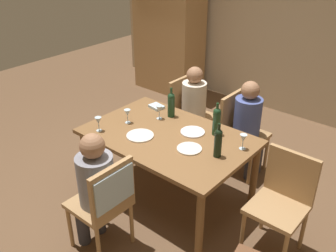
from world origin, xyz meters
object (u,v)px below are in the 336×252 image
object	(u,v)px
person_woman_host	(249,122)
wine_glass_centre	(98,121)
wine_glass_near_right	(159,110)
wine_glass_far	(243,139)
armoire_cabinet	(169,26)
dinner_plate_host	(189,149)
dinner_plate_guest_right	(140,136)
wine_bottle_dark_red	(171,104)
dining_table	(168,142)
wine_bottle_tall_green	(218,142)
chair_far_left	(188,110)
person_man_guest	(95,184)
chair_far_right	(239,128)
chair_near	(107,197)
chair_right_end	(283,197)
person_man_bearded	(196,104)
wine_glass_near_left	(127,113)
wine_bottle_short_olive	(217,120)
dinner_plate_guest_left	(193,132)

from	to	relation	value
person_woman_host	wine_glass_centre	xyz separation A→B (m)	(-0.97, -1.29, 0.20)
wine_glass_near_right	wine_glass_far	distance (m)	0.99
armoire_cabinet	dinner_plate_host	size ratio (longest dim) A/B	9.46
wine_glass_centre	wine_glass_near_right	size ratio (longest dim) A/B	1.00
dinner_plate_guest_right	wine_glass_centre	bearing A→B (deg)	-154.90
wine_bottle_dark_red	dinner_plate_host	xyz separation A→B (m)	(0.56, -0.41, -0.14)
dining_table	wine_bottle_tall_green	xyz separation A→B (m)	(0.58, -0.01, 0.23)
chair_far_left	person_man_guest	distance (m)	1.88
chair_far_right	dinner_plate_guest_right	size ratio (longest dim) A/B	3.44
chair_near	wine_bottle_dark_red	size ratio (longest dim) A/B	2.83
chair_far_left	dinner_plate_host	world-z (taller)	chair_far_left
person_man_guest	wine_glass_near_right	distance (m)	1.17
wine_glass_far	wine_bottle_dark_red	bearing A→B (deg)	174.38
armoire_cabinet	wine_bottle_dark_red	world-z (taller)	armoire_cabinet
person_man_guest	chair_far_right	bearing A→B (deg)	-9.40
armoire_cabinet	dinner_plate_guest_right	size ratio (longest dim) A/B	8.16
chair_right_end	wine_glass_near_right	world-z (taller)	chair_right_end
wine_glass_far	armoire_cabinet	bearing A→B (deg)	141.84
chair_far_left	person_man_bearded	size ratio (longest dim) A/B	0.83
wine_bottle_dark_red	wine_glass_centre	size ratio (longest dim) A/B	2.18
wine_glass_near_right	wine_glass_near_left	bearing A→B (deg)	-123.92
dinner_plate_guest_right	person_man_bearded	bearing A→B (deg)	97.53
armoire_cabinet	chair_far_right	xyz separation A→B (m)	(2.18, -1.37, -0.56)
person_woman_host	wine_glass_far	size ratio (longest dim) A/B	7.46
person_man_bearded	wine_bottle_short_olive	bearing A→B (deg)	48.87
person_man_guest	wine_glass_near_right	xyz separation A→B (m)	(-0.27, 1.12, 0.19)
armoire_cabinet	person_man_bearded	distance (m)	2.13
chair_near	dinner_plate_guest_left	size ratio (longest dim) A/B	3.82
wine_bottle_dark_red	wine_glass_far	world-z (taller)	wine_bottle_dark_red
wine_glass_far	dinner_plate_host	world-z (taller)	wine_glass_far
wine_glass_near_left	chair_near	bearing A→B (deg)	-54.08
wine_bottle_tall_green	wine_glass_near_left	size ratio (longest dim) A/B	2.19
chair_far_right	chair_near	xyz separation A→B (m)	(-0.15, -1.83, 0.06)
wine_bottle_short_olive	wine_glass_centre	xyz separation A→B (m)	(-0.93, -0.69, -0.05)
dinner_plate_host	dining_table	bearing A→B (deg)	166.52
armoire_cabinet	wine_glass_far	xyz separation A→B (m)	(2.59, -2.04, -0.26)
dining_table	wine_glass_far	distance (m)	0.75
person_man_bearded	wine_glass_far	distance (m)	1.24
dinner_plate_guest_left	wine_glass_far	bearing A→B (deg)	5.37
wine_glass_near_left	wine_glass_near_right	bearing A→B (deg)	56.08
wine_bottle_short_olive	dinner_plate_guest_right	bearing A→B (deg)	-136.62
wine_bottle_short_olive	person_woman_host	bearing A→B (deg)	85.91
armoire_cabinet	chair_near	bearing A→B (deg)	-57.56
chair_near	wine_glass_near_right	size ratio (longest dim) A/B	6.17
chair_far_right	wine_glass_near_left	distance (m)	1.28
chair_far_right	wine_glass_near_left	size ratio (longest dim) A/B	6.17
person_man_guest	wine_bottle_dark_red	xyz separation A→B (m)	(-0.21, 1.25, 0.22)
chair_right_end	person_woman_host	world-z (taller)	person_woman_host
wine_glass_centre	wine_glass_near_right	distance (m)	0.65
chair_right_end	armoire_cabinet	bearing A→B (deg)	-35.34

